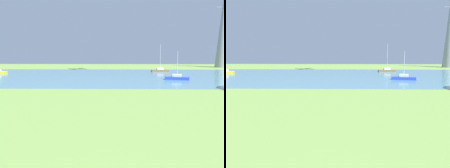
# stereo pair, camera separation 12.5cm
# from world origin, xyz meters

# --- Properties ---
(ground_plane) EXTENTS (160.00, 160.00, 0.00)m
(ground_plane) POSITION_xyz_m (0.00, 22.00, 0.00)
(ground_plane) COLOR olive
(water_surface) EXTENTS (140.00, 40.00, 0.02)m
(water_surface) POSITION_xyz_m (0.00, 50.00, 0.01)
(water_surface) COLOR teal
(water_surface) RESTS_ON ground
(sailboat_brown) EXTENTS (4.87, 1.73, 7.72)m
(sailboat_brown) POSITION_xyz_m (12.08, 61.73, 0.47)
(sailboat_brown) COLOR brown
(sailboat_brown) RESTS_ON water_surface
(sailboat_blue) EXTENTS (5.02, 2.63, 5.79)m
(sailboat_blue) POSITION_xyz_m (12.23, 42.50, 0.45)
(sailboat_blue) COLOR blue
(sailboat_blue) RESTS_ON water_surface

